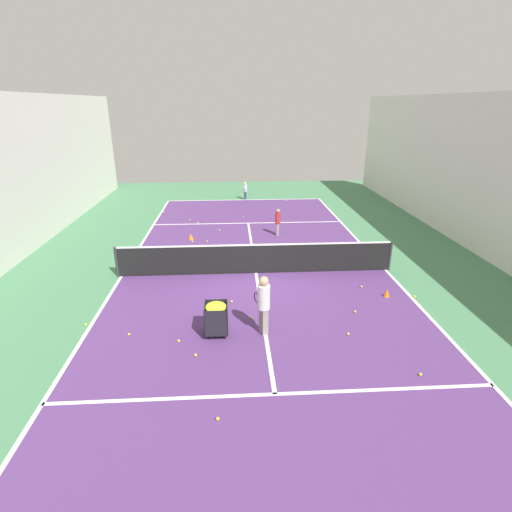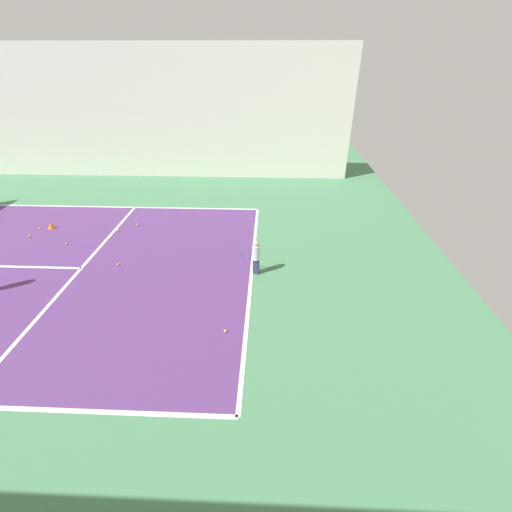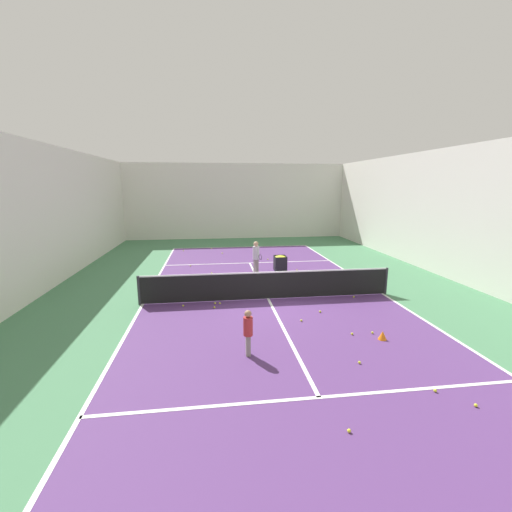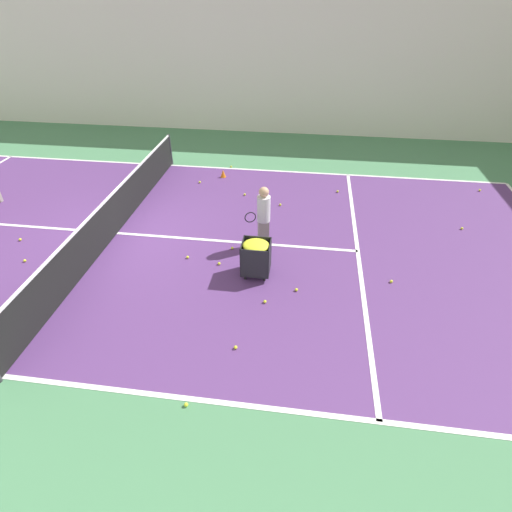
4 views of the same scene
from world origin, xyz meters
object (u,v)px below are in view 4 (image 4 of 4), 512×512
object	(u,v)px
tennis_net	(113,215)
training_cone_0	(223,173)
coach_at_net	(263,213)
ball_cart	(256,252)

from	to	relation	value
tennis_net	training_cone_0	world-z (taller)	tennis_net
coach_at_net	ball_cart	xyz separation A→B (m)	(1.22, -0.01, -0.30)
ball_cart	training_cone_0	bearing A→B (deg)	-160.56
tennis_net	coach_at_net	world-z (taller)	coach_at_net
training_cone_0	ball_cart	bearing A→B (deg)	19.44
coach_at_net	ball_cart	bearing A→B (deg)	68.56
ball_cart	tennis_net	bearing A→B (deg)	-107.92
coach_at_net	ball_cart	world-z (taller)	coach_at_net
training_cone_0	coach_at_net	bearing A→B (deg)	24.89
ball_cart	training_cone_0	size ratio (longest dim) A/B	3.37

